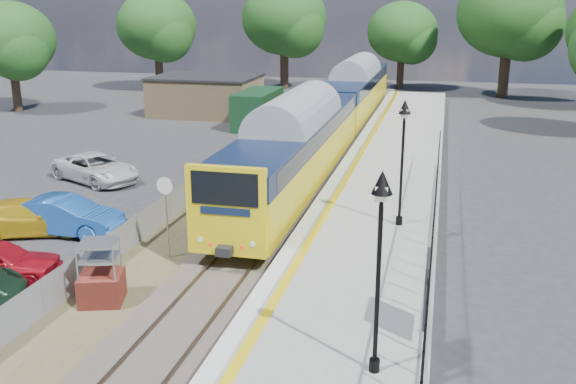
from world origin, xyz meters
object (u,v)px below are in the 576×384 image
(car_yellow, at_px, (32,217))
(car_white, at_px, (96,168))
(brick_plinth, at_px, (101,274))
(car_blue, at_px, (65,216))
(speed_sign, at_px, (166,203))
(victorian_lamp_south, at_px, (380,226))
(train, at_px, (333,110))
(victorian_lamp_north, at_px, (404,134))

(car_yellow, relative_size, car_white, 0.94)
(brick_plinth, distance_m, car_blue, 6.78)
(speed_sign, xyz_separation_m, car_yellow, (-6.27, 1.18, -1.39))
(victorian_lamp_south, relative_size, train, 0.11)
(car_blue, height_order, car_white, car_blue)
(car_yellow, bearing_deg, car_white, -10.34)
(victorian_lamp_south, xyz_separation_m, brick_plinth, (-8.52, 3.24, -3.33))
(speed_sign, height_order, car_blue, speed_sign)
(train, distance_m, speed_sign, 19.70)
(victorian_lamp_north, height_order, car_yellow, victorian_lamp_north)
(brick_plinth, height_order, speed_sign, speed_sign)
(brick_plinth, bearing_deg, car_yellow, 139.73)
(victorian_lamp_south, distance_m, car_white, 22.50)
(victorian_lamp_south, height_order, brick_plinth, victorian_lamp_south)
(train, distance_m, car_blue, 19.64)
(train, bearing_deg, victorian_lamp_south, -78.26)
(train, height_order, car_blue, train)
(speed_sign, distance_m, car_yellow, 6.53)
(victorian_lamp_south, relative_size, car_blue, 1.01)
(victorian_lamp_north, xyz_separation_m, car_blue, (-12.75, -1.64, -3.55))
(car_yellow, xyz_separation_m, car_white, (-1.51, 7.52, 0.01))
(brick_plinth, bearing_deg, speed_sign, 82.04)
(victorian_lamp_south, bearing_deg, brick_plinth, 159.18)
(brick_plinth, distance_m, car_yellow, 7.54)
(train, height_order, brick_plinth, train)
(victorian_lamp_south, distance_m, victorian_lamp_north, 10.00)
(victorian_lamp_south, distance_m, car_yellow, 16.81)
(train, distance_m, car_white, 15.02)
(train, relative_size, speed_sign, 13.54)
(victorian_lamp_north, height_order, speed_sign, victorian_lamp_north)
(car_white, bearing_deg, train, -18.61)
(speed_sign, bearing_deg, car_white, 137.14)
(train, relative_size, car_blue, 8.99)
(victorian_lamp_north, relative_size, car_white, 0.92)
(brick_plinth, height_order, car_yellow, brick_plinth)
(speed_sign, bearing_deg, brick_plinth, -92.59)
(brick_plinth, bearing_deg, victorian_lamp_north, 39.12)
(victorian_lamp_north, bearing_deg, car_white, 160.11)
(car_white, bearing_deg, brick_plinth, -124.76)
(train, bearing_deg, car_yellow, -115.53)
(brick_plinth, relative_size, car_yellow, 0.43)
(car_yellow, distance_m, car_white, 7.67)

